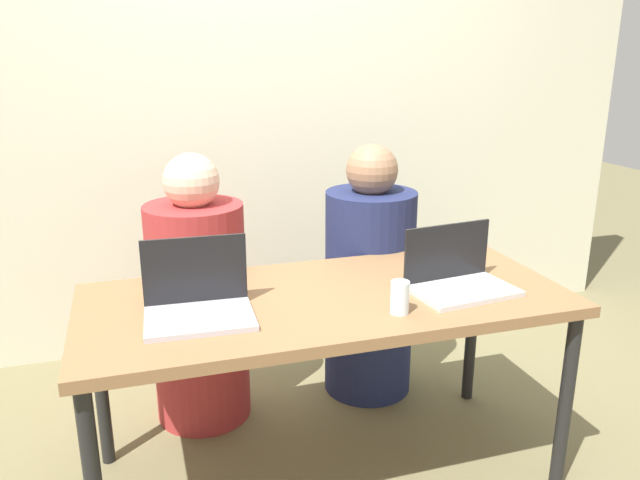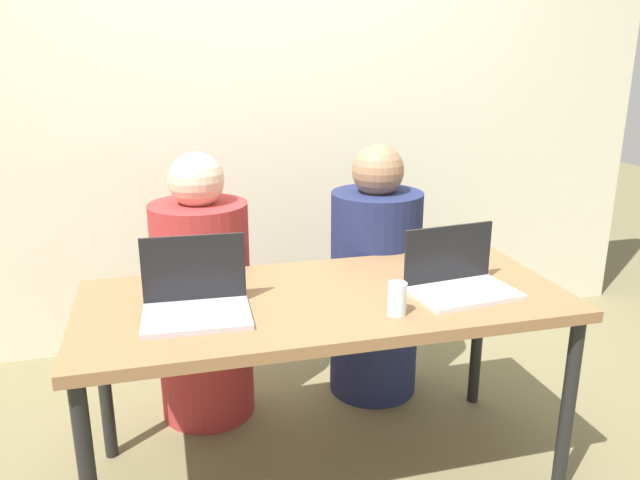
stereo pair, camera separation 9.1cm
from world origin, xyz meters
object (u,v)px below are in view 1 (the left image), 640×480
laptop_front_right (458,277)px  water_glass_right (400,299)px  person_on_left (199,305)px  laptop_front_left (198,301)px  person_on_right (369,285)px

laptop_front_right → water_glass_right: size_ratio=3.49×
laptop_front_right → water_glass_right: 0.31m
person_on_left → laptop_front_left: bearing=97.4°
laptop_front_left → laptop_front_right: (0.91, -0.04, -0.00)m
laptop_front_right → person_on_left: bearing=136.0°
person_on_left → laptop_front_left: (-0.06, -0.61, 0.27)m
person_on_right → laptop_front_right: 0.71m
person_on_right → laptop_front_left: (-0.84, -0.61, 0.27)m
person_on_right → water_glass_right: (-0.21, -0.78, 0.26)m
person_on_left → person_on_right: bearing=-166.9°
laptop_front_right → water_glass_right: laptop_front_right is taller
person_on_right → person_on_left: bearing=11.4°
laptop_front_left → water_glass_right: bearing=-12.5°
water_glass_right → laptop_front_right: bearing=24.4°
laptop_front_left → water_glass_right: size_ratio=3.23×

